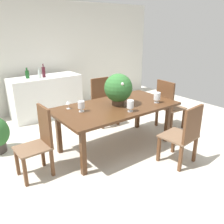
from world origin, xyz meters
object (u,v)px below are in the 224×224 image
object	(u,v)px
chair_near_right	(185,133)
chair_far_right	(103,99)
dining_table	(116,110)
wine_bottle_tall	(44,72)
chair_foot_end	(168,103)
chair_head_end	(39,139)
wine_glass	(68,103)
wine_bottle_amber	(27,74)
kitchen_counter	(46,96)
flower_centerpiece	(118,89)
crystal_vase_left	(157,96)
crystal_vase_center_near	(81,105)
crystal_vase_right	(130,105)
wine_bottle_dark	(40,74)

from	to	relation	value
chair_near_right	chair_far_right	xyz separation A→B (m)	(-0.00, 2.13, 0.01)
dining_table	wine_bottle_tall	size ratio (longest dim) A/B	6.96
chair_foot_end	chair_head_end	world-z (taller)	chair_foot_end
wine_glass	wine_bottle_amber	xyz separation A→B (m)	(-0.01, 1.90, 0.17)
chair_foot_end	kitchen_counter	world-z (taller)	chair_foot_end
wine_glass	wine_bottle_tall	distance (m)	1.85
flower_centerpiece	kitchen_counter	xyz separation A→B (m)	(-0.41, 2.18, -0.57)
chair_foot_end	wine_bottle_amber	world-z (taller)	wine_bottle_amber
flower_centerpiece	chair_near_right	bearing A→B (deg)	-69.57
wine_bottle_amber	flower_centerpiece	bearing A→B (deg)	-70.68
crystal_vase_left	chair_near_right	bearing A→B (deg)	-104.60
wine_bottle_amber	dining_table	bearing A→B (deg)	-72.41
kitchen_counter	chair_foot_end	bearing A→B (deg)	-52.65
flower_centerpiece	kitchen_counter	size ratio (longest dim) A/B	0.33
chair_foot_end	crystal_vase_center_near	size ratio (longest dim) A/B	5.98
chair_head_end	wine_bottle_amber	distance (m)	2.37
wine_bottle_amber	chair_foot_end	bearing A→B (deg)	-47.54
wine_bottle_tall	chair_foot_end	bearing A→B (deg)	-51.64
crystal_vase_left	wine_bottle_amber	distance (m)	2.88
wine_bottle_amber	kitchen_counter	bearing A→B (deg)	-5.17
crystal_vase_right	wine_bottle_dark	bearing A→B (deg)	101.25
chair_far_right	kitchen_counter	distance (m)	1.40
flower_centerpiece	crystal_vase_center_near	bearing A→B (deg)	173.84
chair_far_right	crystal_vase_center_near	world-z (taller)	chair_far_right
chair_head_end	wine_bottle_tall	xyz separation A→B (m)	(0.97, 2.15, 0.52)
dining_table	flower_centerpiece	xyz separation A→B (m)	(0.07, 0.02, 0.35)
kitchen_counter	crystal_vase_center_near	bearing A→B (deg)	-96.91
chair_near_right	wine_glass	size ratio (longest dim) A/B	6.63
kitchen_counter	wine_bottle_amber	world-z (taller)	wine_bottle_amber
wine_bottle_amber	wine_glass	bearing A→B (deg)	-89.83
wine_glass	chair_near_right	bearing A→B (deg)	-49.98
dining_table	wine_bottle_tall	bearing A→B (deg)	99.70
chair_foot_end	crystal_vase_center_near	xyz separation A→B (m)	(-1.93, 0.09, 0.31)
wine_bottle_dark	kitchen_counter	bearing A→B (deg)	36.30
crystal_vase_left	crystal_vase_right	bearing A→B (deg)	-174.24
chair_foot_end	wine_bottle_tall	world-z (taller)	wine_bottle_tall
crystal_vase_center_near	wine_bottle_amber	xyz separation A→B (m)	(-0.11, 2.14, 0.17)
dining_table	crystal_vase_left	xyz separation A→B (m)	(0.67, -0.29, 0.18)
chair_far_right	flower_centerpiece	bearing A→B (deg)	-107.95
wine_glass	wine_bottle_tall	bearing A→B (deg)	79.54
chair_head_end	kitchen_counter	distance (m)	2.41
chair_near_right	kitchen_counter	bearing A→B (deg)	-81.49
chair_near_right	wine_bottle_amber	distance (m)	3.53
chair_head_end	crystal_vase_center_near	size ratio (longest dim) A/B	5.89
chair_far_right	wine_glass	xyz separation A→B (m)	(-1.17, -0.73, 0.33)
crystal_vase_right	wine_glass	world-z (taller)	crystal_vase_right
flower_centerpiece	wine_bottle_tall	world-z (taller)	flower_centerpiece
chair_foot_end	chair_head_end	bearing A→B (deg)	93.03
crystal_vase_center_near	crystal_vase_right	xyz separation A→B (m)	(0.61, -0.45, 0.01)
wine_bottle_dark	wine_bottle_amber	bearing A→B (deg)	149.13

